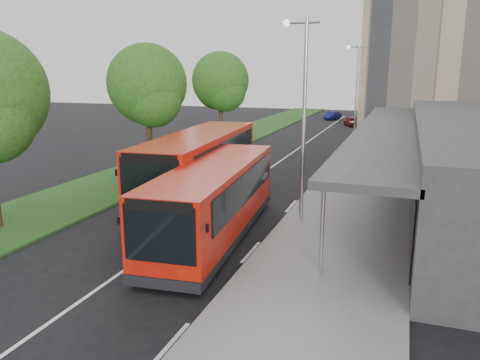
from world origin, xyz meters
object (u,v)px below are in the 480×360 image
(bollard, at_px, (353,149))
(car_far, at_px, (333,115))
(bus_second, at_px, (200,166))
(litter_bin, at_px, (364,171))
(car_near, at_px, (352,121))
(bus_main, at_px, (214,201))
(tree_mid, at_px, (148,89))
(tree_far, at_px, (221,84))
(lamp_post_near, at_px, (302,108))
(lamp_post_far, at_px, (356,89))

(bollard, relative_size, car_far, 0.36)
(bus_second, xyz_separation_m, bollard, (5.93, 13.19, -0.92))
(litter_bin, xyz_separation_m, car_near, (-3.67, 27.21, 0.01))
(bus_main, bearing_deg, tree_mid, 125.42)
(tree_mid, distance_m, bollard, 14.83)
(bus_second, height_order, bollard, bus_second)
(tree_mid, distance_m, litter_bin, 13.87)
(bus_second, height_order, car_near, bus_second)
(tree_far, bearing_deg, litter_bin, -38.86)
(tree_far, xyz_separation_m, car_near, (9.36, 16.71, -4.46))
(lamp_post_near, xyz_separation_m, car_near, (-1.77, 35.76, -4.17))
(litter_bin, relative_size, car_far, 0.25)
(car_near, bearing_deg, tree_mid, -132.29)
(lamp_post_near, distance_m, bus_main, 5.15)
(tree_far, relative_size, car_near, 2.41)
(lamp_post_near, height_order, bus_main, lamp_post_near)
(tree_mid, distance_m, lamp_post_far, 17.08)
(lamp_post_far, relative_size, car_far, 2.55)
(bus_second, bearing_deg, car_near, 79.03)
(car_near, bearing_deg, bus_second, -120.33)
(car_far, bearing_deg, litter_bin, -61.17)
(car_near, bearing_deg, bus_main, -115.42)
(bus_main, xyz_separation_m, car_far, (-2.46, 45.60, -0.92))
(bollard, bearing_deg, tree_far, 161.33)
(tree_far, distance_m, bus_main, 23.94)
(lamp_post_near, distance_m, bus_second, 6.49)
(tree_mid, bearing_deg, bus_second, -41.77)
(tree_far, bearing_deg, car_far, 75.48)
(bollard, relative_size, car_near, 0.35)
(bus_main, relative_size, car_far, 3.21)
(tree_mid, xyz_separation_m, bus_main, (8.56, -10.07, -3.61))
(tree_mid, bearing_deg, car_far, 80.27)
(bus_second, relative_size, bollard, 10.15)
(tree_mid, bearing_deg, tree_far, 90.00)
(lamp_post_near, distance_m, litter_bin, 9.71)
(litter_bin, height_order, car_near, car_near)
(lamp_post_far, xyz_separation_m, car_near, (-1.77, 15.76, -4.17))
(bus_second, relative_size, car_near, 3.56)
(car_near, xyz_separation_m, car_far, (-3.27, 6.82, -0.03))
(lamp_post_near, relative_size, car_near, 2.48)
(tree_mid, relative_size, car_far, 2.49)
(bollard, xyz_separation_m, car_far, (-5.58, 27.48, -0.20))
(car_far, bearing_deg, tree_mid, -82.42)
(lamp_post_far, distance_m, litter_bin, 12.33)
(tree_far, xyz_separation_m, lamp_post_far, (11.13, 0.95, -0.29))
(lamp_post_far, xyz_separation_m, bollard, (0.55, -4.89, -4.00))
(car_far, bearing_deg, bollard, -61.20)
(car_near, height_order, car_far, car_near)
(lamp_post_far, distance_m, car_near, 16.40)
(tree_far, xyz_separation_m, bus_second, (5.75, -17.13, -3.37))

